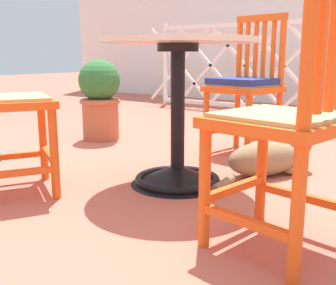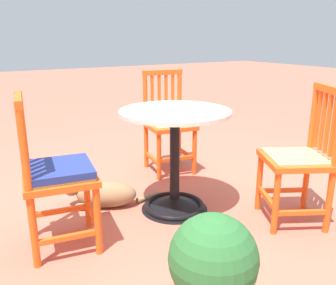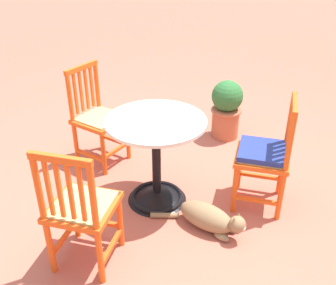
{
  "view_description": "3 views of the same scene",
  "coord_description": "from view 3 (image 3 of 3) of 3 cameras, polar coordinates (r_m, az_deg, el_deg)",
  "views": [
    {
      "loc": [
        1.16,
        -1.69,
        0.64
      ],
      "look_at": [
        -0.02,
        -0.1,
        0.23
      ],
      "focal_mm": 43.79,
      "sensor_mm": 36.0,
      "label": 1
    },
    {
      "loc": [
        -2.01,
        1.24,
        1.2
      ],
      "look_at": [
        -0.05,
        0.04,
        0.52
      ],
      "focal_mm": 38.4,
      "sensor_mm": 36.0,
      "label": 2
    },
    {
      "loc": [
        2.55,
        0.31,
        2.0
      ],
      "look_at": [
        -0.15,
        0.04,
        0.46
      ],
      "focal_mm": 41.8,
      "sensor_mm": 36.0,
      "label": 3
    }
  ],
  "objects": [
    {
      "name": "ground_plane",
      "position": [
        3.25,
        -0.93,
        -8.39
      ],
      "size": [
        24.0,
        24.0,
        0.0
      ],
      "primitive_type": "plane",
      "color": "#BC604C"
    },
    {
      "name": "cafe_table",
      "position": [
        3.1,
        -1.67,
        -4.08
      ],
      "size": [
        0.76,
        0.76,
        0.73
      ],
      "color": "black",
      "rests_on": "ground_plane"
    },
    {
      "name": "orange_chair_near_fence",
      "position": [
        2.53,
        -12.58,
        -9.54
      ],
      "size": [
        0.46,
        0.46,
        0.91
      ],
      "color": "#EA5619",
      "rests_on": "ground_plane"
    },
    {
      "name": "orange_chair_tucked_in",
      "position": [
        3.07,
        13.99,
        -1.83
      ],
      "size": [
        0.46,
        0.46,
        0.91
      ],
      "color": "#EA5619",
      "rests_on": "ground_plane"
    },
    {
      "name": "orange_chair_at_corner",
      "position": [
        3.62,
        -10.19,
        3.42
      ],
      "size": [
        0.54,
        0.54,
        0.91
      ],
      "color": "#EA5619",
      "rests_on": "ground_plane"
    },
    {
      "name": "tabby_cat",
      "position": [
        2.94,
        6.22,
        -10.97
      ],
      "size": [
        0.39,
        0.71,
        0.23
      ],
      "color": "#8E704C",
      "rests_on": "ground_plane"
    },
    {
      "name": "terracotta_planter",
      "position": [
        4.07,
        8.51,
        5.01
      ],
      "size": [
        0.32,
        0.32,
        0.62
      ],
      "color": "#B25B3D",
      "rests_on": "ground_plane"
    },
    {
      "name": "pet_water_bowl",
      "position": [
        4.31,
        -4.06,
        2.24
      ],
      "size": [
        0.17,
        0.17,
        0.05
      ],
      "primitive_type": "cylinder",
      "color": "teal",
      "rests_on": "ground_plane"
    }
  ]
}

